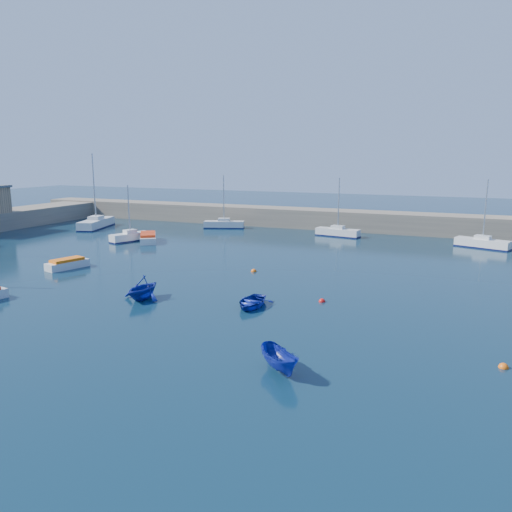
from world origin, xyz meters
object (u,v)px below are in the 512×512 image
at_px(sailboat_3, 130,237).
at_px(sailboat_4, 96,223).
at_px(motorboat_2, 148,238).
at_px(sailboat_6, 338,232).
at_px(dinghy_right, 280,361).
at_px(motorboat_1, 67,264).
at_px(dinghy_center, 251,302).
at_px(sailboat_5, 224,224).
at_px(sailboat_7, 482,243).
at_px(dinghy_left, 143,288).

bearing_deg(sailboat_3, sailboat_4, 167.12).
bearing_deg(motorboat_2, sailboat_6, -1.70).
bearing_deg(dinghy_right, sailboat_3, 89.64).
xyz_separation_m(sailboat_4, dinghy_right, (40.16, -34.61, -0.09)).
distance_m(sailboat_3, dinghy_right, 39.85).
xyz_separation_m(sailboat_3, sailboat_4, (-11.19, 7.26, 0.12)).
relative_size(motorboat_1, dinghy_center, 1.21).
relative_size(sailboat_5, motorboat_2, 1.41).
bearing_deg(dinghy_center, sailboat_5, 117.67).
bearing_deg(sailboat_7, dinghy_right, -174.44).
height_order(sailboat_7, dinghy_center, sailboat_7).
distance_m(sailboat_4, sailboat_7, 49.79).
distance_m(motorboat_1, dinghy_center, 20.31).
bearing_deg(sailboat_6, sailboat_5, 95.69).
distance_m(sailboat_7, motorboat_2, 37.83).
xyz_separation_m(sailboat_7, motorboat_1, (-34.65, -25.64, -0.12)).
height_order(motorboat_2, dinghy_center, motorboat_2).
bearing_deg(motorboat_2, dinghy_left, -90.60).
bearing_deg(sailboat_3, sailboat_5, 88.83).
relative_size(sailboat_5, dinghy_center, 2.24).
distance_m(sailboat_3, motorboat_2, 2.26).
bearing_deg(motorboat_1, dinghy_left, -8.86).
height_order(sailboat_7, dinghy_left, sailboat_7).
height_order(sailboat_3, sailboat_5, sailboat_5).
distance_m(sailboat_7, dinghy_right, 39.92).
bearing_deg(sailboat_5, dinghy_right, -169.39).
xyz_separation_m(sailboat_3, dinghy_left, (15.83, -19.72, 0.29)).
height_order(dinghy_center, dinghy_left, dinghy_left).
height_order(sailboat_4, dinghy_center, sailboat_4).
relative_size(motorboat_1, dinghy_right, 1.33).
bearing_deg(sailboat_7, sailboat_6, 103.35).
xyz_separation_m(sailboat_7, dinghy_left, (-22.59, -31.15, 0.29)).
bearing_deg(sailboat_6, motorboat_1, 155.26).
xyz_separation_m(sailboat_5, sailboat_6, (16.38, -0.86, -0.01)).
bearing_deg(dinghy_center, dinghy_left, -172.06).
distance_m(sailboat_4, motorboat_1, 26.17).
distance_m(sailboat_5, motorboat_1, 28.27).
height_order(dinghy_center, dinghy_right, dinghy_right).
bearing_deg(motorboat_2, dinghy_center, -75.96).
bearing_deg(motorboat_2, sailboat_4, 118.49).
relative_size(dinghy_center, dinghy_left, 1.03).
xyz_separation_m(sailboat_5, motorboat_1, (-1.68, -28.22, -0.12)).
height_order(sailboat_7, motorboat_1, sailboat_7).
bearing_deg(dinghy_left, sailboat_3, 131.37).
relative_size(sailboat_4, dinghy_right, 3.43).
xyz_separation_m(sailboat_3, dinghy_center, (23.64, -18.40, -0.21)).
xyz_separation_m(sailboat_7, dinghy_right, (-9.45, -38.79, 0.03)).
relative_size(sailboat_4, sailboat_6, 1.41).
xyz_separation_m(sailboat_6, sailboat_7, (16.59, -1.72, 0.01)).
bearing_deg(dinghy_left, motorboat_2, 126.62).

